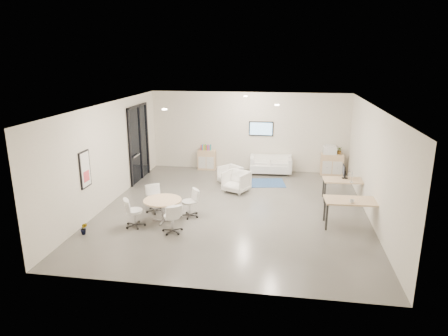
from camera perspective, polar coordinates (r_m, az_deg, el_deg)
room_shell at (r=11.99m, az=1.49°, el=1.30°), size 9.60×10.60×4.80m
glass_door at (r=15.36m, az=-12.07°, el=3.79°), size 0.09×1.90×2.85m
artwork at (r=11.72m, az=-19.23°, el=-0.20°), size 0.05×0.54×1.04m
wall_tv at (r=16.25m, az=5.32°, el=5.61°), size 0.98×0.06×0.58m
ceiling_spots at (r=12.54m, az=1.13°, el=9.29°), size 3.14×4.14×0.03m
sideboard_left at (r=16.65m, az=-2.46°, el=1.19°), size 0.73×0.38×0.82m
sideboard_right at (r=16.42m, az=15.14°, el=0.50°), size 0.86×0.42×0.86m
books at (r=16.54m, az=-2.60°, el=2.95°), size 0.43×0.14×0.22m
printer at (r=16.27m, az=14.88°, el=2.56°), size 0.51×0.43×0.36m
loveseat at (r=16.17m, az=6.68°, el=0.38°), size 1.69×0.92×0.61m
blue_rug at (r=15.00m, az=5.41°, el=-2.12°), size 1.84×1.38×0.01m
armchair_left at (r=14.80m, az=0.86°, el=-0.85°), size 0.96×0.96×0.72m
armchair_right at (r=13.90m, az=1.77°, el=-1.80°), size 1.01×0.99×0.80m
desk_rear at (r=13.52m, az=16.92°, el=-1.89°), size 1.43×0.77×0.73m
desk_front at (r=11.51m, az=17.93°, el=-4.75°), size 1.55×0.83×0.79m
monitor at (r=13.57m, az=16.77°, el=-0.45°), size 0.20×0.50×0.44m
round_table at (r=11.50m, az=-8.76°, el=-4.89°), size 1.08×1.08×0.66m
meeting_chairs at (r=11.56m, az=-8.72°, el=-5.65°), size 2.14×2.14×0.82m
plant_cabinet at (r=16.32m, az=16.17°, el=2.32°), size 0.36×0.38×0.23m
plant_floor at (r=11.38m, az=-19.34°, el=-8.59°), size 0.27×0.37×0.15m
cup at (r=11.23m, az=17.80°, el=-4.50°), size 0.14×0.12×0.12m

